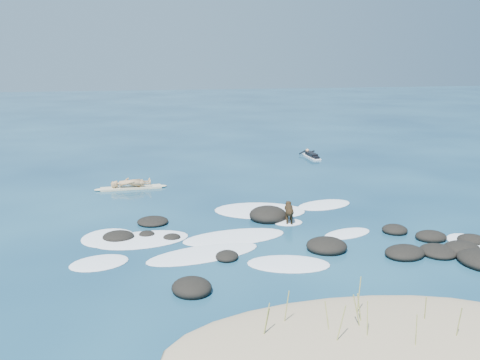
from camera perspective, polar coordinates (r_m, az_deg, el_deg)
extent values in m
plane|color=#0A2642|center=(19.68, 3.08, -5.13)|extent=(160.00, 160.00, 0.00)
ellipsoid|color=#9E8966|center=(12.60, 13.07, -16.58)|extent=(9.00, 4.40, 0.60)
cylinder|color=#A0A34F|center=(12.76, 22.29, -14.07)|extent=(0.05, 0.18, 0.85)
cylinder|color=#A0A34F|center=(12.12, 18.27, -15.27)|extent=(0.04, 0.06, 0.85)
cylinder|color=#A0A34F|center=(12.30, 9.30, -14.41)|extent=(0.10, 0.21, 0.78)
cylinder|color=#A0A34F|center=(12.51, 4.98, -13.50)|extent=(0.11, 0.11, 0.90)
cylinder|color=#A0A34F|center=(12.18, 13.42, -14.54)|extent=(0.05, 0.15, 0.94)
cylinder|color=#A0A34F|center=(12.73, 12.63, -13.43)|extent=(0.17, 0.04, 0.85)
cylinder|color=#A0A34F|center=(13.09, 12.55, -12.15)|extent=(0.09, 0.04, 1.06)
cylinder|color=#A0A34F|center=(12.50, 12.39, -13.77)|extent=(0.22, 0.10, 0.91)
cylinder|color=#A0A34F|center=(13.20, 19.15, -13.02)|extent=(0.14, 0.20, 0.77)
cylinder|color=#A0A34F|center=(11.88, 10.66, -15.11)|extent=(0.24, 0.07, 0.94)
cylinder|color=#A0A34F|center=(12.08, 2.83, -15.04)|extent=(0.16, 0.04, 0.70)
cylinder|color=#A0A34F|center=(12.01, 2.81, -14.84)|extent=(0.18, 0.06, 0.85)
ellipsoid|color=black|center=(20.68, 3.69, -4.03)|extent=(1.19, 1.27, 0.27)
ellipsoid|color=black|center=(18.26, 20.38, -7.16)|extent=(1.31, 1.38, 0.36)
ellipsoid|color=black|center=(14.62, -5.17, -11.37)|extent=(1.32, 1.38, 0.48)
ellipsoid|color=black|center=(19.57, 19.69, -5.71)|extent=(1.21, 1.09, 0.40)
ellipsoid|color=black|center=(20.68, 3.01, -3.75)|extent=(1.81, 1.87, 0.64)
ellipsoid|color=black|center=(19.94, 16.18, -5.13)|extent=(1.08, 1.10, 0.37)
ellipsoid|color=black|center=(20.42, -9.29, -4.39)|extent=(1.48, 1.49, 0.30)
ellipsoid|color=black|center=(18.65, -7.28, -6.08)|extent=(0.63, 0.56, 0.24)
ellipsoid|color=black|center=(17.77, 17.16, -7.43)|extent=(1.64, 1.50, 0.42)
ellipsoid|color=black|center=(18.09, 10.35, -6.86)|extent=(0.53, 0.45, 0.19)
ellipsoid|color=black|center=(18.94, -12.84, -5.91)|extent=(1.16, 1.02, 0.37)
ellipsoid|color=black|center=(19.76, 23.50, -5.89)|extent=(1.24, 1.18, 0.37)
ellipsoid|color=black|center=(19.07, -9.91, -5.74)|extent=(0.71, 0.72, 0.25)
ellipsoid|color=black|center=(18.67, 22.57, -6.82)|extent=(1.44, 1.35, 0.47)
ellipsoid|color=black|center=(17.71, 9.22, -6.97)|extent=(1.67, 1.65, 0.52)
ellipsoid|color=black|center=(16.80, -1.40, -8.14)|extent=(0.93, 1.03, 0.30)
ellipsoid|color=white|center=(17.00, -14.79, -8.55)|extent=(2.12, 1.80, 0.12)
ellipsoid|color=white|center=(22.85, 8.98, -2.64)|extent=(2.85, 2.13, 0.12)
ellipsoid|color=white|center=(19.15, -13.88, -6.01)|extent=(2.17, 2.33, 0.12)
ellipsoid|color=white|center=(17.20, -3.90, -7.87)|extent=(4.07, 2.43, 0.12)
ellipsoid|color=white|center=(19.40, 11.39, -5.62)|extent=(2.16, 1.58, 0.12)
ellipsoid|color=white|center=(21.78, 2.11, -3.28)|extent=(4.19, 3.26, 0.12)
ellipsoid|color=white|center=(18.71, -10.42, -6.29)|extent=(3.49, 2.27, 0.12)
ellipsoid|color=white|center=(18.67, -0.59, -6.11)|extent=(3.89, 2.12, 0.12)
ellipsoid|color=white|center=(16.45, 5.20, -8.91)|extent=(2.82, 2.06, 0.12)
ellipsoid|color=white|center=(19.85, 23.05, -6.02)|extent=(1.61, 1.86, 0.12)
ellipsoid|color=white|center=(20.34, 5.16, -4.52)|extent=(1.10, 0.90, 0.12)
cube|color=beige|center=(25.79, -11.54, -0.82)|extent=(2.84, 0.72, 0.09)
ellipsoid|color=beige|center=(25.89, -8.43, -0.64)|extent=(0.58, 0.35, 0.10)
ellipsoid|color=beige|center=(25.77, -14.67, -1.00)|extent=(0.58, 0.35, 0.10)
imported|color=tan|center=(25.58, -11.64, 1.27)|extent=(0.47, 0.69, 1.83)
cube|color=white|center=(33.32, 7.63, 2.48)|extent=(0.52, 2.13, 0.08)
ellipsoid|color=white|center=(34.30, 7.01, 2.80)|extent=(0.26, 0.47, 0.08)
cube|color=black|center=(33.29, 7.63, 2.72)|extent=(0.41, 1.31, 0.21)
sphere|color=tan|center=(33.97, 7.20, 3.14)|extent=(0.23, 0.23, 0.22)
cylinder|color=black|center=(34.03, 6.68, 2.96)|extent=(0.52, 0.30, 0.24)
cylinder|color=black|center=(34.22, 7.54, 2.99)|extent=(0.53, 0.28, 0.24)
cube|color=black|center=(32.63, 8.07, 2.43)|extent=(0.34, 0.54, 0.14)
cylinder|color=black|center=(20.10, 5.27, -3.21)|extent=(0.43, 0.67, 0.30)
sphere|color=black|center=(20.37, 5.21, -2.99)|extent=(0.37, 0.37, 0.31)
sphere|color=black|center=(19.83, 5.33, -3.44)|extent=(0.34, 0.34, 0.28)
sphere|color=black|center=(20.51, 5.18, -2.56)|extent=(0.27, 0.27, 0.22)
cone|color=black|center=(20.64, 5.15, -2.50)|extent=(0.14, 0.16, 0.12)
cone|color=black|center=(20.47, 5.02, -2.32)|extent=(0.12, 0.10, 0.11)
cone|color=black|center=(20.48, 5.35, -2.32)|extent=(0.12, 0.10, 0.11)
cylinder|color=black|center=(20.39, 4.98, -3.91)|extent=(0.09, 0.09, 0.41)
cylinder|color=black|center=(20.40, 5.43, -3.91)|extent=(0.09, 0.09, 0.41)
cylinder|color=black|center=(19.98, 5.07, -4.27)|extent=(0.09, 0.09, 0.41)
cylinder|color=black|center=(20.00, 5.53, -4.27)|extent=(0.09, 0.09, 0.41)
cylinder|color=black|center=(19.69, 5.36, -3.40)|extent=(0.12, 0.30, 0.18)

